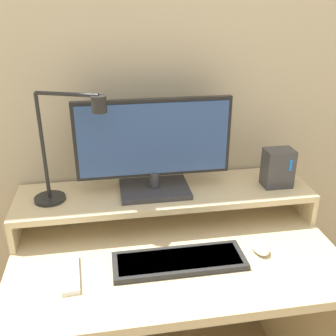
{
  "coord_description": "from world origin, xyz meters",
  "views": [
    {
      "loc": [
        -0.2,
        -0.73,
        1.47
      ],
      "look_at": [
        -0.02,
        0.34,
        0.99
      ],
      "focal_mm": 42.0,
      "sensor_mm": 36.0,
      "label": 1
    }
  ],
  "objects": [
    {
      "name": "keyboard",
      "position": [
        0.0,
        0.23,
        0.73
      ],
      "size": [
        0.4,
        0.14,
        0.02
      ],
      "color": "#282828",
      "rests_on": "desk"
    },
    {
      "name": "desk",
      "position": [
        0.0,
        0.31,
        0.5
      ],
      "size": [
        1.04,
        0.63,
        0.72
      ],
      "color": "beige",
      "rests_on": "ground_plane"
    },
    {
      "name": "remote_control",
      "position": [
        -0.32,
        0.22,
        0.73
      ],
      "size": [
        0.06,
        0.17,
        0.02
      ],
      "color": "white",
      "rests_on": "desk"
    },
    {
      "name": "router_dock",
      "position": [
        0.4,
        0.47,
        0.9
      ],
      "size": [
        0.1,
        0.08,
        0.14
      ],
      "color": "#3D3D42",
      "rests_on": "monitor_shelf"
    },
    {
      "name": "wall_back",
      "position": [
        0.0,
        0.66,
        1.25
      ],
      "size": [
        6.0,
        0.05,
        2.5
      ],
      "color": "beige",
      "rests_on": "ground_plane"
    },
    {
      "name": "monitor_shelf",
      "position": [
        0.0,
        0.49,
        0.82
      ],
      "size": [
        1.04,
        0.27,
        0.12
      ],
      "color": "beige",
      "rests_on": "desk"
    },
    {
      "name": "monitor",
      "position": [
        -0.04,
        0.5,
        1.0
      ],
      "size": [
        0.52,
        0.17,
        0.33
      ],
      "color": "#38383D",
      "rests_on": "monitor_shelf"
    },
    {
      "name": "desk_lamp",
      "position": [
        -0.32,
        0.46,
        1.01
      ],
      "size": [
        0.26,
        0.14,
        0.37
      ],
      "color": "black",
      "rests_on": "monitor_shelf"
    },
    {
      "name": "mouse",
      "position": [
        0.27,
        0.25,
        0.73
      ],
      "size": [
        0.05,
        0.1,
        0.03
      ],
      "color": "white",
      "rests_on": "desk"
    }
  ]
}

